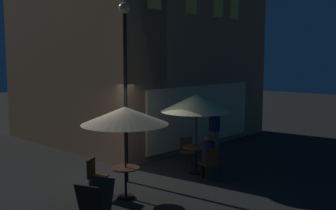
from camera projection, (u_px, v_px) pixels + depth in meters
name	position (u px, v px, depth m)	size (l,w,h in m)	color
ground_plane	(123.00, 181.00, 10.46)	(60.00, 60.00, 0.00)	#262723
cafe_building	(136.00, 51.00, 14.70)	(8.11, 7.64, 7.07)	#A77952
street_lamp_near_corner	(125.00, 66.00, 10.09)	(0.30, 0.30, 4.68)	black
menu_sandwich_board	(95.00, 202.00, 7.72)	(0.79, 0.74, 0.86)	black
cafe_table_0	(196.00, 153.00, 11.13)	(0.77, 0.77, 0.77)	black
cafe_table_1	(126.00, 177.00, 9.15)	(0.66, 0.66, 0.73)	black
patio_umbrella_0	(196.00, 103.00, 10.97)	(2.01, 2.01, 2.27)	black
patio_umbrella_1	(125.00, 116.00, 8.99)	(2.02, 2.02, 2.16)	black
cafe_chair_0	(210.00, 161.00, 10.34)	(0.52, 0.52, 0.94)	#563017
cafe_chair_1	(187.00, 149.00, 11.90)	(0.54, 0.54, 0.87)	brown
cafe_chair_2	(95.00, 173.00, 9.34)	(0.54, 0.54, 0.89)	#4E3415
patron_seated_0	(208.00, 154.00, 10.45)	(0.46, 0.53, 1.27)	black
patron_standing_1	(214.00, 132.00, 12.63)	(0.36, 0.36, 1.80)	slate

